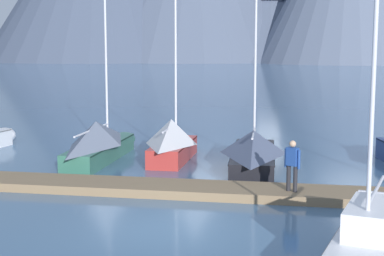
{
  "coord_description": "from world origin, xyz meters",
  "views": [
    {
      "loc": [
        2.82,
        -15.43,
        5.0
      ],
      "look_at": [
        0.0,
        6.0,
        2.0
      ],
      "focal_mm": 54.77,
      "sensor_mm": 36.0,
      "label": 1
    }
  ],
  "objects_px": {
    "sailboat_mid_dock_starboard": "(173,140)",
    "sailboat_outer_slip": "(368,247)",
    "sailboat_far_berth": "(254,149)",
    "person_on_dock": "(292,163)",
    "sailboat_mid_dock_port": "(101,141)"
  },
  "relations": [
    {
      "from": "sailboat_far_berth",
      "to": "sailboat_outer_slip",
      "type": "relative_size",
      "value": 1.3
    },
    {
      "from": "sailboat_mid_dock_starboard",
      "to": "sailboat_outer_slip",
      "type": "distance_m",
      "value": 13.95
    },
    {
      "from": "sailboat_mid_dock_starboard",
      "to": "sailboat_outer_slip",
      "type": "height_order",
      "value": "sailboat_mid_dock_starboard"
    },
    {
      "from": "sailboat_mid_dock_starboard",
      "to": "sailboat_outer_slip",
      "type": "xyz_separation_m",
      "value": [
        6.4,
        -12.39,
        -0.31
      ]
    },
    {
      "from": "sailboat_mid_dock_starboard",
      "to": "person_on_dock",
      "type": "relative_size",
      "value": 5.19
    },
    {
      "from": "sailboat_mid_dock_port",
      "to": "sailboat_mid_dock_starboard",
      "type": "xyz_separation_m",
      "value": [
        3.2,
        0.4,
        0.05
      ]
    },
    {
      "from": "sailboat_mid_dock_starboard",
      "to": "sailboat_far_berth",
      "type": "xyz_separation_m",
      "value": [
        3.57,
        -1.0,
        -0.13
      ]
    },
    {
      "from": "sailboat_mid_dock_port",
      "to": "sailboat_outer_slip",
      "type": "xyz_separation_m",
      "value": [
        9.6,
        -11.99,
        -0.26
      ]
    },
    {
      "from": "sailboat_far_berth",
      "to": "person_on_dock",
      "type": "height_order",
      "value": "sailboat_far_berth"
    },
    {
      "from": "sailboat_outer_slip",
      "to": "sailboat_far_berth",
      "type": "bearing_deg",
      "value": 103.96
    },
    {
      "from": "sailboat_far_berth",
      "to": "sailboat_mid_dock_port",
      "type": "bearing_deg",
      "value": 174.93
    },
    {
      "from": "sailboat_far_berth",
      "to": "person_on_dock",
      "type": "xyz_separation_m",
      "value": [
        1.39,
        -5.27,
        0.49
      ]
    },
    {
      "from": "sailboat_mid_dock_starboard",
      "to": "sailboat_outer_slip",
      "type": "relative_size",
      "value": 1.36
    },
    {
      "from": "sailboat_far_berth",
      "to": "sailboat_outer_slip",
      "type": "distance_m",
      "value": 11.74
    },
    {
      "from": "sailboat_mid_dock_port",
      "to": "sailboat_mid_dock_starboard",
      "type": "distance_m",
      "value": 3.22
    }
  ]
}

